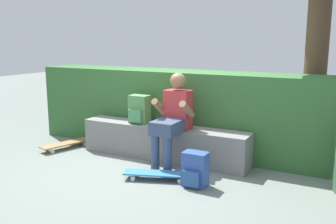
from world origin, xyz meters
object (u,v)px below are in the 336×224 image
at_px(backpack_on_ground, 195,170).
at_px(skateboard_near_person, 157,174).
at_px(person_skater, 173,116).
at_px(bench_main, 163,142).
at_px(backpack_on_bench, 139,110).
at_px(skateboard_beside_bench, 66,144).

bearing_deg(backpack_on_ground, skateboard_near_person, -175.73).
xyz_separation_m(person_skater, skateboard_near_person, (0.07, -0.55, -0.59)).
xyz_separation_m(bench_main, backpack_on_ground, (0.81, -0.72, -0.04)).
relative_size(person_skater, backpack_on_bench, 3.06).
distance_m(person_skater, skateboard_near_person, 0.81).
bearing_deg(skateboard_beside_bench, bench_main, 9.92).
xyz_separation_m(skateboard_near_person, backpack_on_ground, (0.48, 0.04, 0.12)).
bearing_deg(backpack_on_bench, person_skater, -17.15).
bearing_deg(skateboard_beside_bench, backpack_on_ground, -10.73).
xyz_separation_m(bench_main, skateboard_beside_bench, (-1.55, -0.27, -0.16)).
xyz_separation_m(bench_main, person_skater, (0.26, -0.21, 0.43)).
xyz_separation_m(skateboard_beside_bench, backpack_on_bench, (1.17, 0.26, 0.59)).
bearing_deg(bench_main, skateboard_beside_bench, -170.08).
distance_m(person_skater, backpack_on_bench, 0.67).
distance_m(bench_main, backpack_on_ground, 1.08).
xyz_separation_m(skateboard_near_person, backpack_on_bench, (-0.71, 0.75, 0.59)).
bearing_deg(backpack_on_ground, backpack_on_bench, 149.18).
relative_size(bench_main, backpack_on_ground, 6.15).
distance_m(backpack_on_bench, backpack_on_ground, 1.46).
xyz_separation_m(person_skater, backpack_on_bench, (-0.64, 0.20, -0.00)).
xyz_separation_m(skateboard_beside_bench, backpack_on_ground, (2.36, -0.45, 0.12)).
distance_m(bench_main, backpack_on_bench, 0.58).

